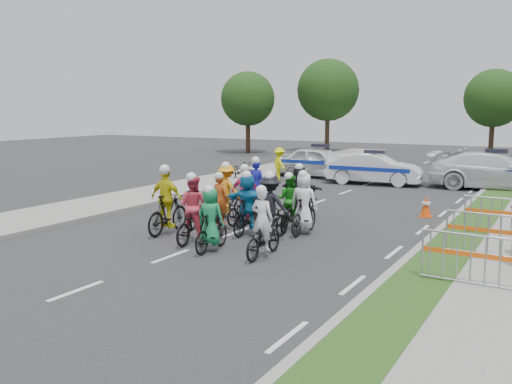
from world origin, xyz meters
The scene contains 29 objects.
ground centered at (0.00, 0.00, 0.00)m, with size 90.00×90.00×0.00m, color #28282B.
curb_right centered at (5.10, 5.00, 0.06)m, with size 0.20×60.00×0.12m, color gray.
grass_strip centered at (5.80, 5.00, 0.06)m, with size 1.20×60.00×0.11m, color #264C18.
sidewalk_left centered at (-6.50, 5.00, 0.07)m, with size 3.00×60.00×0.13m, color gray.
rider_0 centered at (1.95, 1.06, 0.58)m, with size 0.66×1.74×1.75m.
rider_1 centered at (0.57, 0.91, 0.66)m, with size 0.73×1.62×1.68m.
rider_2 centered at (-0.36, 1.48, 0.70)m, with size 0.84×1.90×1.88m.
rider_3 centered at (-1.62, 1.96, 0.76)m, with size 1.02×1.91×1.99m.
rider_4 centered at (1.37, 2.57, 0.73)m, with size 1.09×1.90×1.90m.
rider_5 centered at (0.41, 3.00, 0.77)m, with size 1.46×1.75×1.82m.
rider_6 centered at (-0.57, 3.13, 0.57)m, with size 0.75×1.73×1.72m.
rider_7 centered at (1.77, 3.83, 0.71)m, with size 0.78×1.75×1.83m.
rider_8 centered at (1.18, 4.11, 0.64)m, with size 0.81×1.74×1.71m.
rider_9 centered at (-0.38, 4.27, 0.71)m, with size 0.98×1.82×1.86m.
rider_10 centered at (-1.32, 4.68, 0.72)m, with size 1.11×1.89×1.85m.
rider_11 centered at (0.80, 5.64, 0.77)m, with size 1.49×1.77×1.82m.
rider_12 centered at (-0.82, 5.75, 0.64)m, with size 0.70×1.93×1.95m.
police_car_0 centered at (-2.94, 16.19, 0.78)m, with size 1.83×4.55×1.55m, color silver.
police_car_1 centered at (0.24, 15.04, 0.72)m, with size 1.52×4.36×1.44m, color silver.
police_car_2 centered at (5.40, 15.87, 0.81)m, with size 2.26×5.56×1.61m, color silver.
marshal_hiviz centered at (-4.37, 14.43, 0.79)m, with size 1.02×0.59×1.58m, color #EEF30C.
barrier_0 centered at (6.70, 0.84, 0.56)m, with size 2.00×0.50×1.12m, color #A5A8AD, non-canonical shape.
barrier_1 centered at (6.70, 3.33, 0.56)m, with size 2.00×0.50×1.12m, color #A5A8AD, non-canonical shape.
barrier_2 centered at (6.70, 5.96, 0.56)m, with size 2.00×0.50×1.12m, color #A5A8AD, non-canonical shape.
cone_0 centered at (4.21, 8.10, 0.34)m, with size 0.40×0.40×0.70m.
parked_bike centered at (-5.73, 12.94, 0.49)m, with size 0.65×1.87×0.99m, color black.
tree_0 centered at (-14.00, 28.00, 4.19)m, with size 4.20×4.20×6.30m.
tree_3 centered at (-9.00, 32.00, 4.89)m, with size 4.90×4.90×7.35m.
tree_4 centered at (3.00, 34.00, 4.19)m, with size 4.20×4.20×6.30m.
Camera 1 is at (8.30, -10.65, 3.56)m, focal length 40.00 mm.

